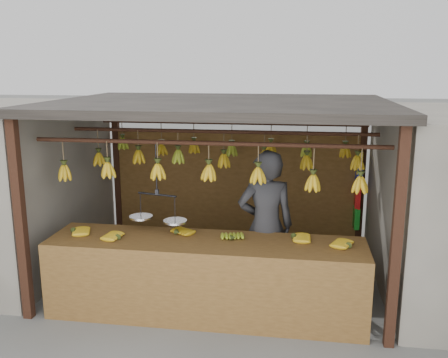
# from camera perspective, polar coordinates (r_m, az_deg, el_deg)

# --- Properties ---
(ground) EXTENTS (80.00, 80.00, 0.00)m
(ground) POSITION_cam_1_polar(r_m,az_deg,el_deg) (7.04, -0.38, -10.92)
(ground) COLOR #5B5B57
(stall) EXTENTS (4.30, 3.30, 2.40)m
(stall) POSITION_cam_1_polar(r_m,az_deg,el_deg) (6.82, 0.04, 5.56)
(stall) COLOR black
(stall) RESTS_ON ground
(counter) EXTENTS (3.61, 0.82, 0.96)m
(counter) POSITION_cam_1_polar(r_m,az_deg,el_deg) (5.65, -2.36, -9.30)
(counter) COLOR brown
(counter) RESTS_ON ground
(hanging_bananas) EXTENTS (3.62, 2.22, 0.39)m
(hanging_bananas) POSITION_cam_1_polar(r_m,az_deg,el_deg) (6.56, -0.29, 2.20)
(hanging_bananas) COLOR #B88C13
(hanging_bananas) RESTS_ON ground
(balance_scale) EXTENTS (0.70, 0.37, 0.92)m
(balance_scale) POSITION_cam_1_polar(r_m,az_deg,el_deg) (5.85, -7.59, -4.09)
(balance_scale) COLOR black
(balance_scale) RESTS_ON ground
(vendor) EXTENTS (0.76, 0.59, 1.88)m
(vendor) POSITION_cam_1_polar(r_m,az_deg,el_deg) (6.08, 4.80, -5.40)
(vendor) COLOR #262628
(vendor) RESTS_ON ground
(bag_bundles) EXTENTS (0.08, 0.26, 1.22)m
(bag_bundles) POSITION_cam_1_polar(r_m,az_deg,el_deg) (7.99, 15.07, -0.99)
(bag_bundles) COLOR yellow
(bag_bundles) RESTS_ON ground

